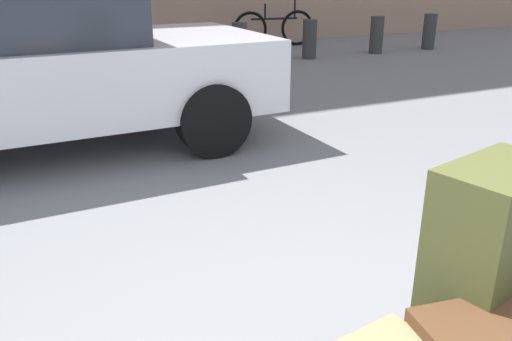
{
  "coord_description": "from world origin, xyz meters",
  "views": [
    {
      "loc": [
        -0.94,
        -0.81,
        1.55
      ],
      "look_at": [
        0.0,
        1.2,
        0.69
      ],
      "focal_mm": 36.82,
      "sensor_mm": 36.0,
      "label": 1
    }
  ],
  "objects_px": {
    "bicycle_leaning": "(274,28)",
    "bollard_corner": "(429,32)",
    "bollard_kerb_far": "(377,35)",
    "parked_car": "(12,67)",
    "bollard_kerb_near": "(240,44)",
    "bollard_kerb_mid": "(310,39)",
    "suitcase_olive_front_left": "(488,261)"
  },
  "relations": [
    {
      "from": "suitcase_olive_front_left",
      "to": "bollard_corner",
      "type": "height_order",
      "value": "suitcase_olive_front_left"
    },
    {
      "from": "bollard_kerb_near",
      "to": "parked_car",
      "type": "bearing_deg",
      "value": -136.61
    },
    {
      "from": "bollard_kerb_mid",
      "to": "bicycle_leaning",
      "type": "bearing_deg",
      "value": 85.22
    },
    {
      "from": "suitcase_olive_front_left",
      "to": "bollard_kerb_mid",
      "type": "xyz_separation_m",
      "value": [
        3.67,
        7.3,
        -0.32
      ]
    },
    {
      "from": "suitcase_olive_front_left",
      "to": "parked_car",
      "type": "relative_size",
      "value": 0.15
    },
    {
      "from": "bollard_kerb_far",
      "to": "parked_car",
      "type": "bearing_deg",
      "value": -152.28
    },
    {
      "from": "parked_car",
      "to": "bollard_kerb_far",
      "type": "distance_m",
      "value": 7.27
    },
    {
      "from": "suitcase_olive_front_left",
      "to": "bollard_kerb_mid",
      "type": "relative_size",
      "value": 0.96
    },
    {
      "from": "suitcase_olive_front_left",
      "to": "bollard_kerb_near",
      "type": "xyz_separation_m",
      "value": [
        2.3,
        7.3,
        -0.32
      ]
    },
    {
      "from": "suitcase_olive_front_left",
      "to": "bicycle_leaning",
      "type": "xyz_separation_m",
      "value": [
        3.81,
        8.96,
        -0.3
      ]
    },
    {
      "from": "bicycle_leaning",
      "to": "suitcase_olive_front_left",
      "type": "bearing_deg",
      "value": -113.04
    },
    {
      "from": "suitcase_olive_front_left",
      "to": "bollard_kerb_far",
      "type": "height_order",
      "value": "suitcase_olive_front_left"
    },
    {
      "from": "parked_car",
      "to": "bollard_corner",
      "type": "height_order",
      "value": "parked_car"
    },
    {
      "from": "parked_car",
      "to": "bollard_kerb_far",
      "type": "relative_size",
      "value": 6.33
    },
    {
      "from": "parked_car",
      "to": "bicycle_leaning",
      "type": "height_order",
      "value": "parked_car"
    },
    {
      "from": "bicycle_leaning",
      "to": "bollard_kerb_far",
      "type": "relative_size",
      "value": 2.55
    },
    {
      "from": "bollard_corner",
      "to": "parked_car",
      "type": "bearing_deg",
      "value": -156.39
    },
    {
      "from": "bicycle_leaning",
      "to": "bollard_corner",
      "type": "xyz_separation_m",
      "value": [
        2.64,
        -1.67,
        -0.03
      ]
    },
    {
      "from": "bollard_kerb_far",
      "to": "bollard_corner",
      "type": "xyz_separation_m",
      "value": [
        1.3,
        0.0,
        0.0
      ]
    },
    {
      "from": "bollard_kerb_near",
      "to": "bollard_kerb_far",
      "type": "xyz_separation_m",
      "value": [
        2.85,
        0.0,
        0.0
      ]
    },
    {
      "from": "parked_car",
      "to": "bollard_kerb_mid",
      "type": "distance_m",
      "value": 6.0
    },
    {
      "from": "parked_car",
      "to": "suitcase_olive_front_left",
      "type": "bearing_deg",
      "value": -72.03
    },
    {
      "from": "bollard_kerb_near",
      "to": "bollard_kerb_mid",
      "type": "bearing_deg",
      "value": 0.0
    },
    {
      "from": "bicycle_leaning",
      "to": "bollard_kerb_mid",
      "type": "distance_m",
      "value": 1.67
    },
    {
      "from": "bollard_kerb_near",
      "to": "bicycle_leaning",
      "type": "bearing_deg",
      "value": 47.81
    },
    {
      "from": "bicycle_leaning",
      "to": "bollard_kerb_mid",
      "type": "height_order",
      "value": "bicycle_leaning"
    },
    {
      "from": "bicycle_leaning",
      "to": "bollard_kerb_near",
      "type": "distance_m",
      "value": 2.25
    },
    {
      "from": "bollard_kerb_mid",
      "to": "bollard_kerb_far",
      "type": "bearing_deg",
      "value": 0.0
    },
    {
      "from": "bollard_kerb_near",
      "to": "bollard_kerb_far",
      "type": "distance_m",
      "value": 2.85
    },
    {
      "from": "bicycle_leaning",
      "to": "bollard_corner",
      "type": "height_order",
      "value": "bicycle_leaning"
    },
    {
      "from": "bollard_corner",
      "to": "bicycle_leaning",
      "type": "bearing_deg",
      "value": 147.76
    },
    {
      "from": "suitcase_olive_front_left",
      "to": "bollard_kerb_far",
      "type": "xyz_separation_m",
      "value": [
        5.15,
        7.3,
        -0.32
      ]
    }
  ]
}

